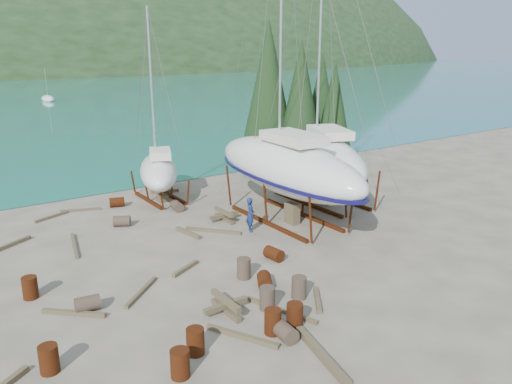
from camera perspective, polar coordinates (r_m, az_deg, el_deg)
ground at (r=22.53m, az=0.01°, el=-8.31°), size 600.00×600.00×0.00m
far_house_right at (r=211.05m, az=-24.35°, el=13.03°), size 6.60×5.60×5.60m
cypress_near_right at (r=37.82m, az=5.13°, el=10.72°), size 3.60×3.60×10.00m
cypress_mid_right at (r=37.44m, az=8.87°, el=9.20°), size 3.06×3.06×8.50m
cypress_back_left at (r=38.39m, az=1.44°, el=12.17°), size 4.14×4.14×11.50m
cypress_far_right at (r=40.60m, az=7.48°, el=10.20°), size 3.24×3.24×9.00m
moored_boat_mid at (r=99.60m, az=-22.68°, el=9.78°), size 2.00×5.00×6.05m
large_sailboat_near at (r=27.26m, az=3.46°, el=2.98°), size 4.31×12.53×19.44m
large_sailboat_far at (r=30.90m, az=7.60°, el=4.08°), size 7.51×11.77×18.00m
small_sailboat_shore at (r=31.90m, az=-11.06°, el=2.43°), size 4.98×7.61×11.67m
worker at (r=26.16m, az=-0.64°, el=-2.60°), size 0.66×0.79×1.84m
drum_0 at (r=16.78m, az=-22.59°, el=-17.21°), size 0.58×0.58×0.88m
drum_1 at (r=17.16m, az=3.31°, el=-15.65°), size 0.66×0.93×0.58m
drum_3 at (r=17.40m, az=1.93°, el=-14.58°), size 0.58×0.58×0.88m
drum_4 at (r=31.52m, az=-15.60°, el=-1.12°), size 1.02×0.82×0.58m
drum_5 at (r=21.14m, az=-1.40°, el=-8.71°), size 0.58×0.58×0.88m
drum_6 at (r=22.92m, az=2.06°, el=-7.08°), size 0.67×0.93×0.58m
drum_7 at (r=17.79m, az=4.45°, el=-13.88°), size 0.58×0.58×0.88m
drum_8 at (r=21.42m, az=-24.42°, el=-9.92°), size 0.58×0.58×0.88m
drum_9 at (r=28.05m, az=-15.08°, el=-3.22°), size 1.05×0.94×0.58m
drum_10 at (r=16.50m, az=-6.95°, el=-16.58°), size 0.58×0.58×0.88m
drum_11 at (r=29.99m, az=-9.03°, el=-1.59°), size 0.70×0.96×0.58m
drum_12 at (r=20.43m, az=0.98°, el=-10.11°), size 0.95×1.05×0.58m
drum_13 at (r=15.59m, az=-8.68°, el=-18.81°), size 0.58×0.58×0.88m
drum_15 at (r=19.75m, az=-18.69°, el=-12.01°), size 0.96×0.70×0.58m
drum_16 at (r=18.81m, az=1.30°, el=-12.05°), size 0.58×0.58×0.88m
drum_17 at (r=19.64m, az=4.94°, el=-10.82°), size 0.58×0.58×0.88m
timber_0 at (r=31.39m, az=-19.41°, el=-1.95°), size 2.21×0.93×0.14m
timber_2 at (r=27.28m, az=-26.07°, el=-5.36°), size 1.92×1.20×0.19m
timber_3 at (r=18.83m, az=2.82°, el=-13.31°), size 1.14×2.97×0.15m
timber_4 at (r=22.17m, az=-8.06°, el=-8.65°), size 1.61×0.91×0.17m
timber_5 at (r=17.30m, az=-1.62°, el=-16.16°), size 1.39×2.48×0.16m
timber_6 at (r=33.92m, az=-10.36°, el=0.09°), size 1.79×0.80×0.19m
timber_7 at (r=19.61m, az=7.03°, el=-12.10°), size 1.28×1.61×0.17m
timber_8 at (r=26.19m, az=-7.76°, el=-4.64°), size 0.50×1.91×0.19m
timber_9 at (r=30.70m, az=-22.36°, el=-2.65°), size 1.99×0.92×0.15m
timber_10 at (r=26.37m, az=-4.90°, el=-4.43°), size 2.07×2.46×0.16m
timber_11 at (r=20.54m, az=-12.96°, el=-11.06°), size 2.00×1.79×0.15m
timber_12 at (r=19.73m, az=-20.09°, el=-12.87°), size 1.88×1.77×0.17m
timber_15 at (r=25.99m, az=-20.03°, el=-5.74°), size 0.81×3.20×0.15m
timber_16 at (r=16.49m, az=7.52°, el=-17.98°), size 0.97×3.14×0.23m
timber_pile_fore at (r=18.67m, az=-3.49°, el=-12.80°), size 1.80×1.80×0.60m
timber_pile_aft at (r=27.99m, az=-3.67°, el=-2.70°), size 1.80×1.80×0.60m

